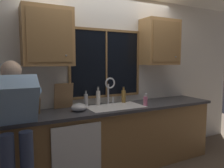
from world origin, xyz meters
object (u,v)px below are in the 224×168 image
Objects in this scene: bottle_tall_clear at (86,100)px; bottle_amber_small at (98,98)px; bottle_green_glass at (124,96)px; soap_dispenser at (146,101)px; person_standing at (15,121)px; cutting_board at (64,96)px; knife_block at (34,105)px; mixing_bowl at (79,107)px.

bottle_amber_small reaches higher than bottle_tall_clear.
soap_dispenser is at bearing -64.53° from bottle_green_glass.
person_standing reaches higher than cutting_board.
knife_block is 0.42m from cutting_board.
cutting_board is 1.70× the size of mixing_bowl.
bottle_green_glass is 0.91× the size of bottle_amber_small.
knife_block is 1.28× the size of bottle_green_glass.
knife_block is 0.54m from mixing_bowl.
cutting_board is (0.40, 0.13, 0.06)m from knife_block.
knife_block is at bearing 171.17° from soap_dispenser.
cutting_board is 1.16m from soap_dispenser.
person_standing is at bearing -161.83° from bottle_green_glass.
knife_block is at bearing 167.54° from mixing_bowl.
bottle_tall_clear is (0.19, 0.24, 0.05)m from mixing_bowl.
person_standing reaches higher than bottle_amber_small.
cutting_board reaches higher than bottle_green_glass.
bottle_tall_clear is (0.32, -0.01, -0.08)m from cutting_board.
knife_block is 1.51m from soap_dispenser.
soap_dispenser is at bearing -18.13° from cutting_board.
bottle_tall_clear is at bearing 28.73° from person_standing.
mixing_bowl is 0.84m from bottle_green_glass.
mixing_bowl is at bearing -164.03° from bottle_green_glass.
cutting_board is 0.94m from bottle_green_glass.
knife_block is 0.91× the size of cutting_board.
soap_dispenser is (0.97, -0.12, 0.02)m from mixing_bowl.
person_standing is 1.66m from bottle_green_glass.
knife_block reaches higher than bottle_green_glass.
bottle_tall_clear is (-0.78, 0.35, 0.02)m from soap_dispenser.
bottle_amber_small is at bearing 31.33° from mixing_bowl.
bottle_amber_small is (0.50, -0.02, -0.06)m from cutting_board.
bottle_green_glass is (0.80, 0.23, 0.06)m from mixing_bowl.
soap_dispenser is at bearing -8.83° from knife_block.
person_standing is at bearing -174.33° from soap_dispenser.
cutting_board reaches higher than mixing_bowl.
knife_block is at bearing 58.48° from person_standing.
person_standing is at bearing -151.27° from bottle_tall_clear.
cutting_board is 1.92× the size of soap_dispenser.
person_standing reaches higher than knife_block.
person_standing is 7.55× the size of mixing_bowl.
mixing_bowl is 1.13× the size of soap_dispenser.
soap_dispenser is (1.74, 0.17, 0.03)m from person_standing.
bottle_amber_small is (1.15, 0.51, 0.07)m from person_standing.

